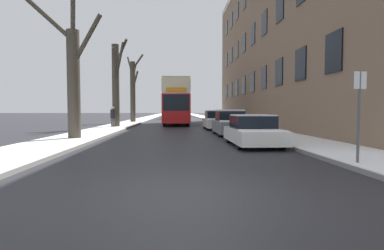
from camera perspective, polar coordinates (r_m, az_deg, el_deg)
ground_plane at (r=5.44m, az=0.13°, el=-13.17°), size 320.00×320.00×0.00m
sidewalk_left at (r=58.46m, az=-8.17°, el=1.41°), size 2.67×130.00×0.16m
sidewalk_right at (r=58.52m, az=2.41°, el=1.44°), size 2.67×130.00×0.16m
terrace_facade_right at (r=30.05m, az=20.19°, el=15.19°), size 9.10×35.76×16.03m
bare_tree_left_0 at (r=15.63m, az=-21.79°, el=8.91°), size 3.87×2.02×7.78m
bare_tree_left_1 at (r=25.70m, az=-14.27°, el=7.75°), size 1.57×2.88×7.13m
bare_tree_left_2 at (r=35.81m, az=-11.18°, el=6.70°), size 2.27×2.91×8.03m
double_decker_bus at (r=31.25m, az=-3.06°, el=4.74°), size 2.58×10.06×4.49m
parked_car_0 at (r=12.89m, az=11.52°, el=-1.18°), size 1.86×3.97×1.31m
parked_car_1 at (r=18.13m, az=7.21°, el=0.28°), size 1.71×4.03×1.54m
parked_car_2 at (r=23.80m, az=4.72°, el=0.87°), size 1.89×4.45×1.50m
oncoming_van at (r=52.24m, az=-3.77°, el=2.58°), size 2.02×4.85×2.36m
pedestrian_left_sidewalk at (r=25.07m, az=-14.84°, el=1.56°), size 0.39×0.39×1.79m
street_sign_post at (r=8.71m, az=29.20°, el=2.08°), size 0.32×0.07×2.51m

